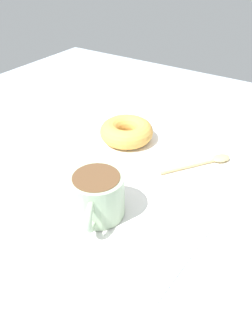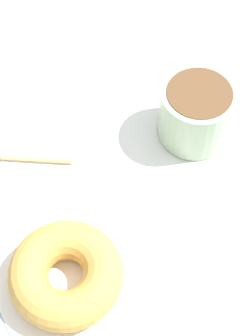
% 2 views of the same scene
% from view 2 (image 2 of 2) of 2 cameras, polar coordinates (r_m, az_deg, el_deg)
% --- Properties ---
extents(ground_plane, '(1.20, 1.20, 0.02)m').
position_cam_2_polar(ground_plane, '(0.61, 1.93, -2.62)').
color(ground_plane, '#99A8B7').
extents(napkin, '(0.37, 0.37, 0.00)m').
position_cam_2_polar(napkin, '(0.61, 0.00, -1.07)').
color(napkin, white).
rests_on(napkin, ground_plane).
extents(coffee_cup, '(0.10, 0.08, 0.07)m').
position_cam_2_polar(coffee_cup, '(0.62, 7.25, 5.78)').
color(coffee_cup, '#9EB793').
rests_on(coffee_cup, napkin).
extents(donut, '(0.11, 0.11, 0.04)m').
position_cam_2_polar(donut, '(0.54, -6.14, -10.69)').
color(donut, gold).
rests_on(donut, napkin).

